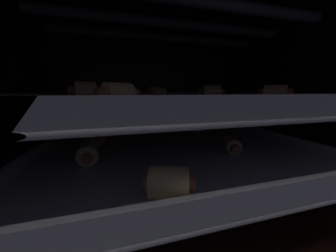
{
  "coord_description": "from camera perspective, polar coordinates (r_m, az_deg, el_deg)",
  "views": [
    {
      "loc": [
        -9.53,
        -32.13,
        21.59
      ],
      "look_at": [
        0.0,
        2.35,
        14.5
      ],
      "focal_mm": 18.66,
      "sensor_mm": 36.0,
      "label": 1
    }
  ],
  "objects": [
    {
      "name": "pig_in_blanket_lower_0",
      "position": [
        0.33,
        19.96,
        -5.84
      ],
      "size": [
        3.62,
        5.63,
        2.64
      ],
      "rotation": [
        0.0,
        0.0,
        2.81
      ],
      "color": "#D4B57B",
      "rests_on": "baking_tray_lower"
    },
    {
      "name": "pig_in_blanket_upper_0",
      "position": [
        0.2,
        -15.96,
        9.89
      ],
      "size": [
        4.99,
        3.75,
        2.5
      ],
      "rotation": [
        0.0,
        0.0,
        5.26
      ],
      "color": "#EABF7C",
      "rests_on": "baking_tray_upper"
    },
    {
      "name": "baking_tray_upper",
      "position": [
        0.34,
        1.08,
        8.08
      ],
      "size": [
        46.55,
        40.72,
        2.09
      ],
      "color": "gray",
      "rests_on": "oven_rack_upper"
    },
    {
      "name": "oven_rack_upper",
      "position": [
        0.34,
        1.07,
        6.78
      ],
      "size": [
        52.72,
        44.45,
        0.52
      ],
      "color": "#B7B7BC"
    },
    {
      "name": "pig_in_blanket_lower_3",
      "position": [
        0.57,
        12.89,
        1.86
      ],
      "size": [
        6.46,
        4.67,
        3.25
      ],
      "rotation": [
        0.0,
        0.0,
        5.16
      ],
      "color": "#D3C186",
      "rests_on": "baking_tray_lower"
    },
    {
      "name": "pig_in_blanket_lower_2",
      "position": [
        0.29,
        -24.77,
        -8.24
      ],
      "size": [
        3.3,
        4.65,
        2.97
      ],
      "rotation": [
        0.0,
        0.0,
        3.26
      ],
      "color": "#D5C086",
      "rests_on": "baking_tray_lower"
    },
    {
      "name": "pig_in_blanket_upper_1",
      "position": [
        0.42,
        13.91,
        10.79
      ],
      "size": [
        5.99,
        3.71,
        2.96
      ],
      "rotation": [
        0.0,
        0.0,
        4.5
      ],
      "color": "#D4B681",
      "rests_on": "baking_tray_upper"
    },
    {
      "name": "pig_in_blanket_lower_1",
      "position": [
        0.38,
        -22.79,
        -3.66
      ],
      "size": [
        4.33,
        5.09,
        2.88
      ],
      "rotation": [
        0.0,
        0.0,
        3.76
      ],
      "color": "#D6C07B",
      "rests_on": "baking_tray_lower"
    },
    {
      "name": "pig_in_blanket_lower_4",
      "position": [
        0.47,
        9.99,
        -0.38
      ],
      "size": [
        4.8,
        4.41,
        2.63
      ],
      "rotation": [
        0.0,
        0.0,
        2.28
      ],
      "color": "tan",
      "rests_on": "baking_tray_lower"
    },
    {
      "name": "pig_in_blanket_lower_6",
      "position": [
        0.18,
        0.4,
        -18.11
      ],
      "size": [
        5.43,
        4.47,
        3.27
      ],
      "rotation": [
        0.0,
        0.0,
        1.19
      ],
      "color": "#DCC47C",
      "rests_on": "baking_tray_lower"
    },
    {
      "name": "pig_in_blanket_upper_2",
      "position": [
        0.33,
        -25.13,
        10.27
      ],
      "size": [
        5.74,
        3.85,
        3.22
      ],
      "rotation": [
        0.0,
        0.0,
        4.94
      ],
      "color": "#E1B677",
      "rests_on": "baking_tray_upper"
    },
    {
      "name": "oven_rack_lower",
      "position": [
        0.36,
        1.02,
        -8.46
      ],
      "size": [
        52.83,
        44.45,
        0.63
      ],
      "color": "#B7B7BC"
    },
    {
      "name": "pig_in_blanket_upper_4",
      "position": [
        0.38,
        31.55,
        9.33
      ],
      "size": [
        4.42,
        5.15,
        2.77
      ],
      "rotation": [
        0.0,
        0.0,
        3.8
      ],
      "color": "tan",
      "rests_on": "baking_tray_upper"
    },
    {
      "name": "oven_wall_back",
      "position": [
        0.56,
        -5.73,
        7.63
      ],
      "size": [
        57.89,
        1.2,
        36.24
      ],
      "primitive_type": "cube",
      "color": "black",
      "rests_on": "ground_plane"
    },
    {
      "name": "oven_ceiling",
      "position": [
        0.37,
        1.2,
        35.68
      ],
      "size": [
        57.89,
        47.76,
        1.2
      ],
      "primitive_type": "cube",
      "color": "black"
    },
    {
      "name": "pig_in_blanket_upper_3",
      "position": [
        0.41,
        -3.45,
        10.83
      ],
      "size": [
        5.09,
        3.94,
        2.59
      ],
      "rotation": [
        0.0,
        0.0,
        5.24
      ],
      "color": "#EBB783",
      "rests_on": "baking_tray_upper"
    },
    {
      "name": "oven_wall_right",
      "position": [
        0.5,
        34.31,
        5.28
      ],
      "size": [
        1.2,
        45.36,
        36.24
      ],
      "primitive_type": "cube",
      "color": "black",
      "rests_on": "ground_plane"
    },
    {
      "name": "pig_in_blanket_lower_5",
      "position": [
        0.46,
        -21.52,
        -0.99
      ],
      "size": [
        3.68,
        4.9,
        2.91
      ],
      "rotation": [
        0.0,
        0.0,
        2.88
      ],
      "color": "#DAB56D",
      "rests_on": "baking_tray_lower"
    },
    {
      "name": "heating_element",
      "position": [
        0.36,
        1.17,
        30.55
      ],
      "size": [
        44.39,
        18.25,
        1.62
      ],
      "color": "#333338"
    },
    {
      "name": "ground_plane",
      "position": [
        0.4,
        0.96,
        -22.3
      ],
      "size": [
        57.89,
        47.76,
        1.2
      ],
      "primitive_type": "cube",
      "color": "black"
    },
    {
      "name": "pig_in_blanket_upper_5",
      "position": [
        0.5,
        -4.01,
        10.83
      ],
      "size": [
        4.34,
        5.58,
        2.49
      ],
      "rotation": [
        0.0,
        0.0,
        2.56
      ],
      "color": "tan",
      "rests_on": "baking_tray_upper"
    },
    {
      "name": "baking_tray_lower",
      "position": [
        0.35,
        1.02,
        -6.91
      ],
      "size": [
        46.55,
        40.72,
        2.92
      ],
      "color": "silver",
      "rests_on": "oven_rack_lower"
    }
  ]
}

